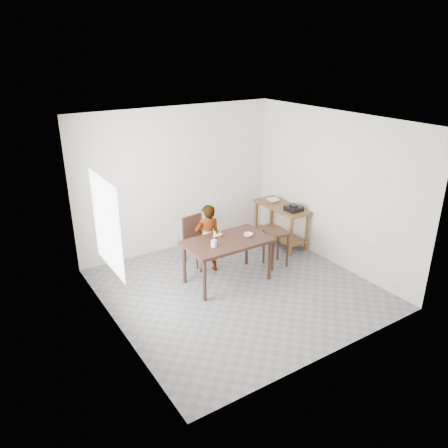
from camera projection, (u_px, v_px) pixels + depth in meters
floor at (237, 289)px, 7.14m from camera, size 4.00×4.00×0.04m
ceiling at (239, 120)px, 6.10m from camera, size 4.00×4.00×0.04m
wall_back at (177, 179)px, 8.19m from camera, size 4.00×0.04×2.70m
wall_front at (337, 263)px, 5.05m from camera, size 4.00×0.04×2.70m
wall_left at (109, 241)px, 5.61m from camera, size 0.04×4.00×2.70m
wall_right at (333, 189)px, 7.63m from camera, size 0.04×4.00×2.70m
window_pane at (106, 225)px, 5.73m from camera, size 0.02×1.10×1.30m
dining_table at (227, 261)px, 7.23m from camera, size 1.40×0.80×0.75m
prep_counter at (281, 224)px, 8.62m from camera, size 0.50×1.20×0.80m
child at (208, 239)px, 7.46m from camera, size 0.49×0.37×1.23m
dining_chair at (199, 240)px, 7.84m from camera, size 0.47×0.47×0.86m
stool at (276, 248)px, 7.78m from camera, size 0.41×0.41×0.65m
glass_tumbler at (214, 243)px, 6.84m from camera, size 0.10×0.10×0.11m
small_bowl at (248, 235)px, 7.22m from camera, size 0.19×0.19×0.05m
banana at (218, 235)px, 7.20m from camera, size 0.18×0.14×0.06m
serving_bowl at (273, 201)px, 8.65m from camera, size 0.29×0.29×0.06m
gas_burner at (294, 208)px, 8.19m from camera, size 0.29×0.29×0.09m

